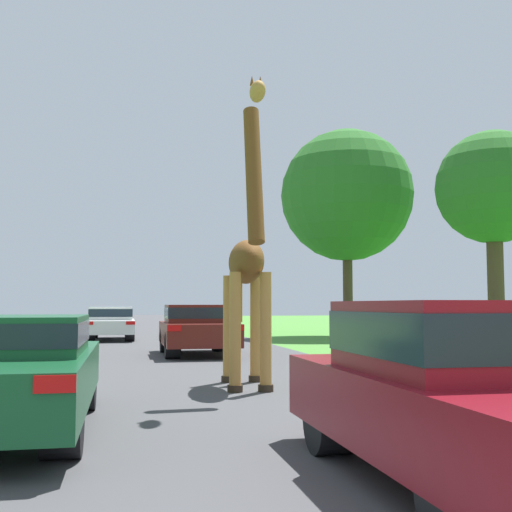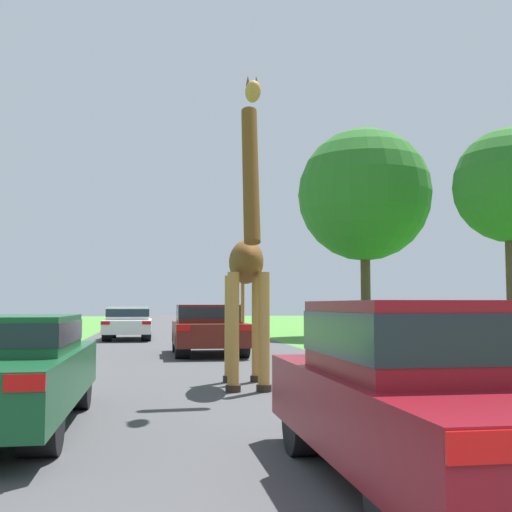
% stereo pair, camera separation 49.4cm
% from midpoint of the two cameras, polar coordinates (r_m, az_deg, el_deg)
% --- Properties ---
extents(road, '(7.49, 120.00, 0.00)m').
position_cam_midpoint_polar(road, '(30.79, -9.35, -6.92)').
color(road, '#424244').
rests_on(road, ground).
extents(giraffe_near_road, '(0.86, 2.84, 5.01)m').
position_cam_midpoint_polar(giraffe_near_road, '(11.08, -2.08, -0.82)').
color(giraffe_near_road, '#B77F3D').
rests_on(giraffe_near_road, ground).
extents(car_lead_maroon, '(1.89, 4.19, 1.45)m').
position_cam_midpoint_polar(car_lead_maroon, '(5.38, 16.05, -11.15)').
color(car_lead_maroon, maroon).
rests_on(car_lead_maroon, ground).
extents(car_queue_right, '(1.85, 4.45, 1.32)m').
position_cam_midpoint_polar(car_queue_right, '(26.73, -13.29, -5.73)').
color(car_queue_right, silver).
rests_on(car_queue_right, ground).
extents(car_queue_left, '(1.96, 3.94, 1.41)m').
position_cam_midpoint_polar(car_queue_left, '(18.34, -5.99, -6.38)').
color(car_queue_left, '#561914').
rests_on(car_queue_left, ground).
extents(car_far_ahead, '(1.82, 4.61, 1.29)m').
position_cam_midpoint_polar(car_far_ahead, '(7.87, -22.95, -9.17)').
color(car_far_ahead, '#144C28').
rests_on(car_far_ahead, ground).
extents(tree_right_cluster, '(5.99, 5.99, 9.38)m').
position_cam_midpoint_polar(tree_right_cluster, '(29.54, 7.60, 5.34)').
color(tree_right_cluster, '#4C3828').
rests_on(tree_right_cluster, ground).
extents(tree_mid_field, '(4.26, 4.26, 7.97)m').
position_cam_midpoint_polar(tree_mid_field, '(25.73, 19.82, 5.63)').
color(tree_mid_field, '#4C3828').
rests_on(tree_mid_field, ground).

